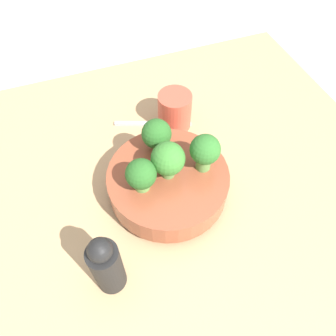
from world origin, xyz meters
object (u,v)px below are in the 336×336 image
Objects in this scene: cup at (175,111)px; fork at (153,124)px; bowl at (168,182)px; pepper_mill at (106,265)px.

cup reaches higher than fork.
bowl is 2.66× the size of cup.
cup is at bearing -126.97° from pepper_mill.
pepper_mill is at bearing 41.25° from bowl.
bowl is 0.21m from pepper_mill.
cup reaches higher than bowl.
pepper_mill is at bearing 60.53° from fork.
pepper_mill reaches higher than cup.
bowl is at bearing -138.75° from pepper_mill.
pepper_mill is (0.16, 0.14, 0.03)m from bowl.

